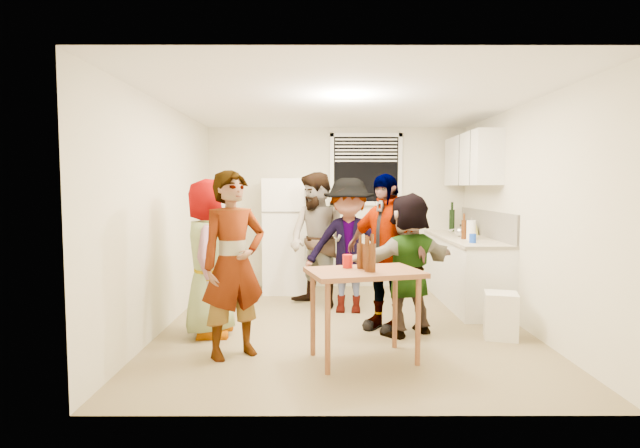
{
  "coord_description": "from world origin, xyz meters",
  "views": [
    {
      "loc": [
        -0.28,
        -5.58,
        1.58
      ],
      "look_at": [
        -0.27,
        0.15,
        1.15
      ],
      "focal_mm": 28.0,
      "sensor_mm": 36.0,
      "label": 1
    }
  ],
  "objects_px": {
    "refrigerator": "(288,235)",
    "guest_orange": "(407,334)",
    "wine_bottle": "(452,231)",
    "red_cup": "(348,268)",
    "trash_bin": "(501,314)",
    "guest_back_left": "(317,306)",
    "guest_grey": "(211,334)",
    "serving_table": "(364,360)",
    "guest_black": "(384,329)",
    "kettle": "(460,237)",
    "beer_bottle_counter": "(464,239)",
    "guest_back_right": "(348,312)",
    "blue_cup": "(473,243)",
    "guest_stripe": "(235,356)",
    "beer_bottle_table": "(372,272)"
  },
  "relations": [
    {
      "from": "refrigerator",
      "to": "guest_orange",
      "type": "xyz_separation_m",
      "value": [
        1.42,
        -2.2,
        -0.85
      ]
    },
    {
      "from": "wine_bottle",
      "to": "red_cup",
      "type": "distance_m",
      "value": 3.49
    },
    {
      "from": "trash_bin",
      "to": "guest_back_left",
      "type": "xyz_separation_m",
      "value": [
        -1.92,
        1.38,
        -0.25
      ]
    },
    {
      "from": "refrigerator",
      "to": "guest_grey",
      "type": "distance_m",
      "value": 2.48
    },
    {
      "from": "refrigerator",
      "to": "wine_bottle",
      "type": "distance_m",
      "value": 2.5
    },
    {
      "from": "serving_table",
      "to": "guest_black",
      "type": "height_order",
      "value": "serving_table"
    },
    {
      "from": "kettle",
      "to": "guest_black",
      "type": "relative_size",
      "value": 0.13
    },
    {
      "from": "beer_bottle_counter",
      "to": "guest_back_right",
      "type": "bearing_deg",
      "value": -171.58
    },
    {
      "from": "blue_cup",
      "to": "guest_black",
      "type": "distance_m",
      "value": 1.56
    },
    {
      "from": "serving_table",
      "to": "guest_stripe",
      "type": "relative_size",
      "value": 0.57
    },
    {
      "from": "guest_grey",
      "to": "guest_black",
      "type": "relative_size",
      "value": 0.97
    },
    {
      "from": "beer_bottle_table",
      "to": "guest_back_right",
      "type": "relative_size",
      "value": 0.15
    },
    {
      "from": "refrigerator",
      "to": "kettle",
      "type": "height_order",
      "value": "refrigerator"
    },
    {
      "from": "trash_bin",
      "to": "guest_back_left",
      "type": "distance_m",
      "value": 2.38
    },
    {
      "from": "wine_bottle",
      "to": "guest_grey",
      "type": "bearing_deg",
      "value": -143.61
    },
    {
      "from": "guest_grey",
      "to": "guest_black",
      "type": "height_order",
      "value": "guest_grey"
    },
    {
      "from": "guest_orange",
      "to": "kettle",
      "type": "bearing_deg",
      "value": -152.73
    },
    {
      "from": "beer_bottle_counter",
      "to": "refrigerator",
      "type": "bearing_deg",
      "value": 156.51
    },
    {
      "from": "guest_back_left",
      "to": "guest_orange",
      "type": "distance_m",
      "value": 1.57
    },
    {
      "from": "wine_bottle",
      "to": "serving_table",
      "type": "distance_m",
      "value": 3.65
    },
    {
      "from": "refrigerator",
      "to": "beer_bottle_counter",
      "type": "bearing_deg",
      "value": -23.49
    },
    {
      "from": "beer_bottle_counter",
      "to": "blue_cup",
      "type": "height_order",
      "value": "beer_bottle_counter"
    },
    {
      "from": "kettle",
      "to": "beer_bottle_counter",
      "type": "distance_m",
      "value": 0.33
    },
    {
      "from": "guest_stripe",
      "to": "guest_back_right",
      "type": "xyz_separation_m",
      "value": [
        1.16,
        1.65,
        0.0
      ]
    },
    {
      "from": "serving_table",
      "to": "guest_stripe",
      "type": "distance_m",
      "value": 1.2
    },
    {
      "from": "wine_bottle",
      "to": "beer_bottle_counter",
      "type": "bearing_deg",
      "value": -97.42
    },
    {
      "from": "beer_bottle_table",
      "to": "guest_back_left",
      "type": "distance_m",
      "value": 2.35
    },
    {
      "from": "guest_back_left",
      "to": "red_cup",
      "type": "bearing_deg",
      "value": -39.12
    },
    {
      "from": "beer_bottle_table",
      "to": "guest_back_right",
      "type": "height_order",
      "value": "beer_bottle_table"
    },
    {
      "from": "kettle",
      "to": "beer_bottle_table",
      "type": "bearing_deg",
      "value": -106.42
    },
    {
      "from": "red_cup",
      "to": "guest_stripe",
      "type": "height_order",
      "value": "red_cup"
    },
    {
      "from": "refrigerator",
      "to": "trash_bin",
      "type": "height_order",
      "value": "refrigerator"
    },
    {
      "from": "guest_grey",
      "to": "guest_black",
      "type": "xyz_separation_m",
      "value": [
        1.88,
        0.19,
        0.0
      ]
    },
    {
      "from": "beer_bottle_table",
      "to": "guest_orange",
      "type": "xyz_separation_m",
      "value": [
        0.48,
        0.91,
        -0.83
      ]
    },
    {
      "from": "serving_table",
      "to": "beer_bottle_table",
      "type": "relative_size",
      "value": 3.92
    },
    {
      "from": "refrigerator",
      "to": "guest_stripe",
      "type": "bearing_deg",
      "value": -96.3
    },
    {
      "from": "guest_grey",
      "to": "refrigerator",
      "type": "bearing_deg",
      "value": -17.55
    },
    {
      "from": "guest_stripe",
      "to": "beer_bottle_table",
      "type": "bearing_deg",
      "value": -44.5
    },
    {
      "from": "serving_table",
      "to": "wine_bottle",
      "type": "bearing_deg",
      "value": 62.68
    },
    {
      "from": "beer_bottle_counter",
      "to": "blue_cup",
      "type": "bearing_deg",
      "value": -92.61
    },
    {
      "from": "beer_bottle_counter",
      "to": "kettle",
      "type": "bearing_deg",
      "value": 81.2
    },
    {
      "from": "kettle",
      "to": "guest_stripe",
      "type": "relative_size",
      "value": 0.13
    },
    {
      "from": "beer_bottle_table",
      "to": "guest_orange",
      "type": "distance_m",
      "value": 1.32
    },
    {
      "from": "beer_bottle_table",
      "to": "guest_back_right",
      "type": "distance_m",
      "value": 2.05
    },
    {
      "from": "guest_grey",
      "to": "wine_bottle",
      "type": "bearing_deg",
      "value": -53.86
    },
    {
      "from": "beer_bottle_table",
      "to": "red_cup",
      "type": "distance_m",
      "value": 0.31
    },
    {
      "from": "serving_table",
      "to": "guest_black",
      "type": "relative_size",
      "value": 0.57
    },
    {
      "from": "blue_cup",
      "to": "trash_bin",
      "type": "relative_size",
      "value": 0.23
    },
    {
      "from": "guest_stripe",
      "to": "guest_orange",
      "type": "bearing_deg",
      "value": -13.02
    },
    {
      "from": "beer_bottle_counter",
      "to": "guest_black",
      "type": "relative_size",
      "value": 0.14
    }
  ]
}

